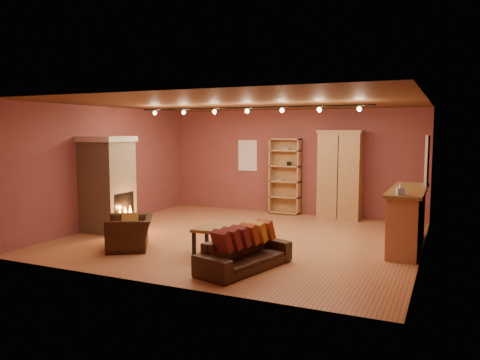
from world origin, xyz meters
The scene contains 16 objects.
floor centered at (0.00, 0.00, 0.00)m, with size 7.00×7.00×0.00m, color #995D36.
ceiling centered at (0.00, 0.00, 2.80)m, with size 7.00×7.00×0.00m, color brown.
back_wall centered at (0.00, 3.25, 1.40)m, with size 7.00×0.02×2.80m, color brown.
left_wall centered at (-3.50, 0.00, 1.40)m, with size 0.02×6.50×2.80m, color brown.
right_wall centered at (3.50, 0.00, 1.40)m, with size 0.02×6.50×2.80m, color brown.
fireplace centered at (-3.04, -0.60, 1.06)m, with size 1.01×0.98×2.12m.
back_window centered at (-1.30, 3.23, 1.55)m, with size 0.56×0.04×0.86m, color white.
bookcase centered at (-0.14, 3.14, 1.04)m, with size 0.83×0.32×2.04m.
armoire centered at (1.37, 2.96, 1.13)m, with size 1.11×0.63×2.25m.
bar_counter centered at (3.20, 0.52, 0.58)m, with size 0.64×2.40×1.15m.
tissue_box centered at (3.15, -0.47, 1.24)m, with size 0.14×0.14×0.21m.
right_window centered at (3.47, 1.40, 1.65)m, with size 0.05×0.90×1.00m, color white.
loveseat centered at (0.94, -2.04, 0.37)m, with size 0.96×1.83×0.74m.
armchair centered at (-1.58, -1.73, 0.42)m, with size 1.03×1.13×0.83m.
coffee_table centered at (0.08, -1.45, 0.43)m, with size 0.72×0.72×0.51m.
track_rail centered at (0.00, 0.20, 2.68)m, with size 5.20×0.09×0.13m.
Camera 1 is at (3.92, -8.81, 2.24)m, focal length 35.00 mm.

